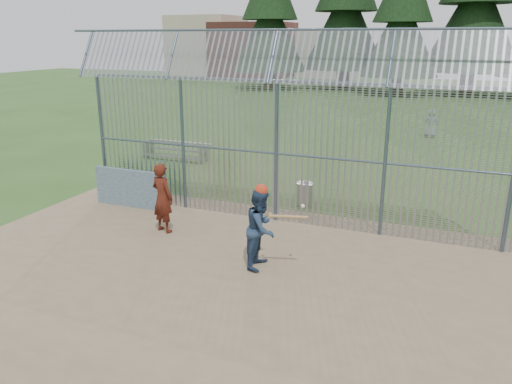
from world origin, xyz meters
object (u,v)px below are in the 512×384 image
at_px(batter, 261,228).
at_px(trash_can, 305,194).
at_px(onlooker, 162,198).
at_px(dugout_wall, 130,188).
at_px(bleacher, 176,150).

xyz_separation_m(batter, trash_can, (-0.34, 4.62, -0.57)).
distance_m(batter, onlooker, 3.43).
xyz_separation_m(dugout_wall, trash_can, (5.00, 2.21, -0.24)).
distance_m(onlooker, trash_can, 4.68).
bearing_deg(bleacher, trash_can, -29.03).
relative_size(dugout_wall, batter, 1.35).
xyz_separation_m(trash_can, bleacher, (-7.04, 3.91, 0.03)).
distance_m(dugout_wall, batter, 5.87).
height_order(dugout_wall, trash_can, dugout_wall).
xyz_separation_m(dugout_wall, bleacher, (-2.04, 6.12, -0.21)).
relative_size(onlooker, trash_can, 2.34).
relative_size(batter, onlooker, 0.97).
xyz_separation_m(dugout_wall, batter, (5.34, -2.41, 0.33)).
distance_m(onlooker, bleacher, 8.58).
relative_size(trash_can, bleacher, 0.27).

